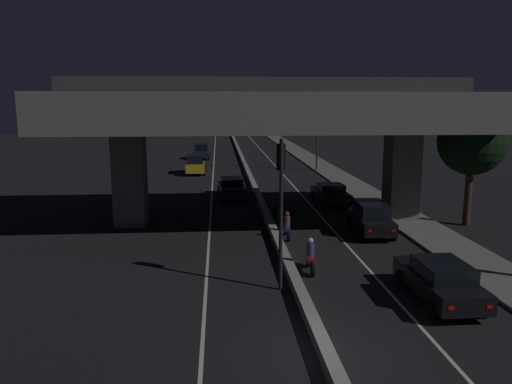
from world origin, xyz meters
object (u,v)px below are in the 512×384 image
Objects in this scene: street_lamp at (315,121)px; motorcycle_blue_filtering_mid at (287,227)px; car_dark_blue_third_oncoming at (202,151)px; car_taxi_yellow_second_oncoming at (195,164)px; car_black_lead at (440,280)px; car_black_second at (371,218)px; car_black_third at (330,194)px; car_dark_blue_lead_oncoming at (232,187)px; motorcycle_red_filtering_near at (310,257)px; traffic_light_left_of_median at (281,188)px; motorcycle_black_filtering_far at (274,206)px.

motorcycle_blue_filtering_mid is at bearing -103.88° from street_lamp.
car_taxi_yellow_second_oncoming is at bearing -0.11° from car_dark_blue_third_oncoming.
car_taxi_yellow_second_oncoming reaches higher than car_black_lead.
car_black_second is (0.32, 9.05, 0.12)m from car_black_lead.
street_lamp is 2.03× the size of car_taxi_yellow_second_oncoming.
street_lamp is 17.22m from car_black_third.
car_black_third is 0.89× the size of car_dark_blue_lead_oncoming.
motorcycle_red_filtering_near is at bearing 49.43° from car_black_lead.
traffic_light_left_of_median is 0.66× the size of street_lamp.
motorcycle_black_filtering_far is at bearing -107.49° from street_lamp.
car_black_lead is 9.51m from motorcycle_blue_filtering_mid.
motorcycle_red_filtering_near is 1.02× the size of motorcycle_black_filtering_far.
car_black_second is 1.01× the size of car_taxi_yellow_second_oncoming.
traffic_light_left_of_median is 1.33× the size of car_black_second.
car_black_third is (5.35, 15.31, -3.08)m from traffic_light_left_of_median.
car_black_second is 0.98× the size of car_black_third.
car_taxi_yellow_second_oncoming is at bearing 17.15° from motorcycle_black_filtering_far.
street_lamp reaches higher than car_black_third.
car_black_second is at bearing -178.70° from car_black_third.
street_lamp is 1.97× the size of car_black_third.
traffic_light_left_of_median is at bearing 6.48° from car_dark_blue_third_oncoming.
street_lamp is 1.99× the size of car_dark_blue_third_oncoming.
street_lamp is 30.96m from motorcycle_red_filtering_near.
car_black_second is 0.87× the size of car_dark_blue_lead_oncoming.
motorcycle_black_filtering_far is at bearing 84.66° from traffic_light_left_of_median.
car_black_third is 9.34m from motorcycle_blue_filtering_mid.
traffic_light_left_of_median is at bearing 170.42° from motorcycle_blue_filtering_mid.
motorcycle_red_filtering_near is at bearing -177.64° from motorcycle_black_filtering_far.
car_dark_blue_third_oncoming is 31.98m from motorcycle_black_filtering_far.
car_black_third is at bearing -51.81° from motorcycle_black_filtering_far.
car_black_third is at bearing -96.97° from street_lamp.
car_dark_blue_third_oncoming is 37.02m from motorcycle_blue_filtering_mid.
car_dark_blue_lead_oncoming is 1.16× the size of car_taxi_yellow_second_oncoming.
car_black_third is at bearing 5.46° from car_black_second.
car_taxi_yellow_second_oncoming reaches higher than motorcycle_blue_filtering_mid.
car_dark_blue_third_oncoming is 2.36× the size of motorcycle_red_filtering_near.
car_black_second is 7.85m from car_black_third.
motorcycle_red_filtering_near is (-3.95, 3.38, -0.15)m from car_black_lead.
street_lamp is 12.60m from car_taxi_yellow_second_oncoming.
motorcycle_blue_filtering_mid is (-4.21, 8.52, -0.17)m from car_black_lead.
car_black_lead is 46.17m from car_dark_blue_third_oncoming.
car_dark_blue_lead_oncoming is 11.58m from motorcycle_blue_filtering_mid.
motorcycle_blue_filtering_mid is at bearing -178.59° from motorcycle_black_filtering_far.
street_lamp is 24.80m from car_black_second.
motorcycle_blue_filtering_mid is at bearing 152.10° from car_black_third.
street_lamp is 4.71× the size of motorcycle_red_filtering_near.
motorcycle_blue_filtering_mid is (-4.14, -8.37, -0.13)m from car_black_third.
car_taxi_yellow_second_oncoming is at bearing 13.82° from motorcycle_blue_filtering_mid.
motorcycle_red_filtering_near is at bearing 6.74° from car_dark_blue_lead_oncoming.
car_dark_blue_lead_oncoming is (-8.67, -13.62, -4.23)m from street_lamp.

